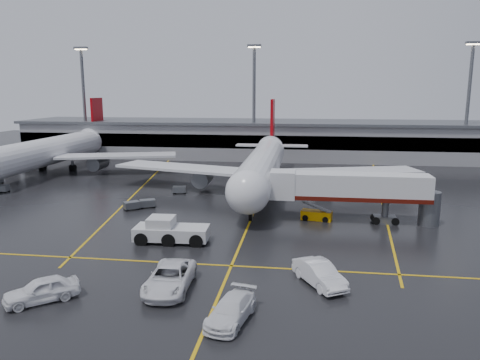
# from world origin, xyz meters

# --- Properties ---
(ground) EXTENTS (220.00, 220.00, 0.00)m
(ground) POSITION_xyz_m (0.00, 0.00, 0.00)
(ground) COLOR black
(ground) RESTS_ON ground
(apron_line_centre) EXTENTS (0.25, 90.00, 0.02)m
(apron_line_centre) POSITION_xyz_m (0.00, 0.00, 0.01)
(apron_line_centre) COLOR gold
(apron_line_centre) RESTS_ON ground
(apron_line_stop) EXTENTS (60.00, 0.25, 0.02)m
(apron_line_stop) POSITION_xyz_m (0.00, -22.00, 0.01)
(apron_line_stop) COLOR gold
(apron_line_stop) RESTS_ON ground
(apron_line_left) EXTENTS (9.99, 69.35, 0.02)m
(apron_line_left) POSITION_xyz_m (-20.00, 10.00, 0.01)
(apron_line_left) COLOR gold
(apron_line_left) RESTS_ON ground
(apron_line_right) EXTENTS (7.57, 69.64, 0.02)m
(apron_line_right) POSITION_xyz_m (18.00, 10.00, 0.01)
(apron_line_right) COLOR gold
(apron_line_right) RESTS_ON ground
(terminal) EXTENTS (122.00, 19.00, 8.60)m
(terminal) POSITION_xyz_m (0.00, 47.93, 4.32)
(terminal) COLOR gray
(terminal) RESTS_ON ground
(light_mast_left) EXTENTS (3.00, 1.20, 25.45)m
(light_mast_left) POSITION_xyz_m (-45.00, 42.00, 14.47)
(light_mast_left) COLOR #595B60
(light_mast_left) RESTS_ON ground
(light_mast_mid) EXTENTS (3.00, 1.20, 25.45)m
(light_mast_mid) POSITION_xyz_m (-5.00, 42.00, 14.47)
(light_mast_mid) COLOR #595B60
(light_mast_mid) RESTS_ON ground
(light_mast_right) EXTENTS (3.00, 1.20, 25.45)m
(light_mast_right) POSITION_xyz_m (40.00, 42.00, 14.47)
(light_mast_right) COLOR #595B60
(light_mast_right) RESTS_ON ground
(main_airliner) EXTENTS (48.80, 45.60, 14.10)m
(main_airliner) POSITION_xyz_m (0.00, 9.70, 4.21)
(main_airliner) COLOR silver
(main_airliner) RESTS_ON ground
(second_airliner) EXTENTS (48.80, 45.60, 14.10)m
(second_airliner) POSITION_xyz_m (-42.00, 21.70, 4.21)
(second_airliner) COLOR silver
(second_airliner) RESTS_ON ground
(jet_bridge) EXTENTS (19.90, 3.40, 6.05)m
(jet_bridge) POSITION_xyz_m (11.87, -6.00, 3.93)
(jet_bridge) COLOR silver
(jet_bridge) RESTS_ON ground
(pushback_tractor) EXTENTS (7.79, 3.59, 2.74)m
(pushback_tractor) POSITION_xyz_m (-7.45, -16.17, 1.09)
(pushback_tractor) COLOR #BCBCBF
(pushback_tractor) RESTS_ON ground
(belt_loader) EXTENTS (3.92, 2.38, 2.33)m
(belt_loader) POSITION_xyz_m (7.98, -5.61, 0.57)
(belt_loader) COLOR #E89904
(belt_loader) RESTS_ON ground
(service_van_a) EXTENTS (3.50, 7.15, 1.95)m
(service_van_a) POSITION_xyz_m (-4.05, -27.62, 0.98)
(service_van_a) COLOR white
(service_van_a) RESTS_ON ground
(service_van_b) EXTENTS (3.42, 5.98, 1.63)m
(service_van_b) POSITION_xyz_m (1.56, -31.98, 0.82)
(service_van_b) COLOR white
(service_van_b) RESTS_ON ground
(service_van_c) EXTENTS (4.62, 6.00, 1.90)m
(service_van_c) POSITION_xyz_m (7.73, -25.00, 0.95)
(service_van_c) COLOR white
(service_van_c) RESTS_ON ground
(service_van_d) EXTENTS (5.50, 5.14, 1.83)m
(service_van_d) POSITION_xyz_m (-12.95, -30.97, 0.92)
(service_van_d) COLOR white
(service_van_d) RESTS_ON ground
(baggage_cart_a) EXTENTS (2.37, 2.05, 1.12)m
(baggage_cart_a) POSITION_xyz_m (-14.52, -2.75, 0.63)
(baggage_cart_a) COLOR #595B60
(baggage_cart_a) RESTS_ON ground
(baggage_cart_b) EXTENTS (2.37, 2.26, 1.12)m
(baggage_cart_b) POSITION_xyz_m (-16.24, -4.14, 0.63)
(baggage_cart_b) COLOR #595B60
(baggage_cart_b) RESTS_ON ground
(baggage_cart_c) EXTENTS (2.21, 1.65, 1.12)m
(baggage_cart_c) POSITION_xyz_m (-12.60, 6.37, 0.63)
(baggage_cart_c) COLOR #595B60
(baggage_cart_c) RESTS_ON ground
(baggage_cart_e) EXTENTS (2.07, 1.41, 1.12)m
(baggage_cart_e) POSITION_xyz_m (-40.31, 3.41, 0.63)
(baggage_cart_e) COLOR #595B60
(baggage_cart_e) RESTS_ON ground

